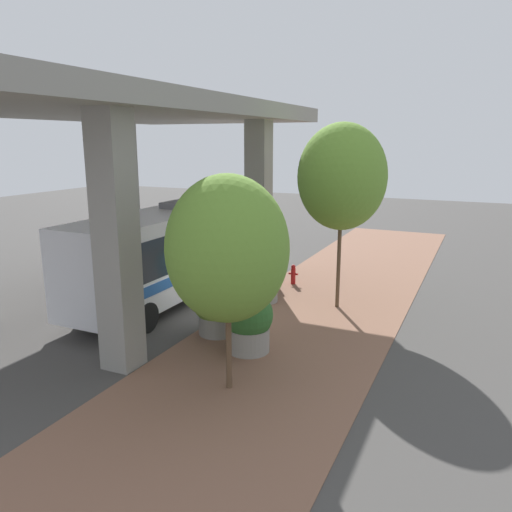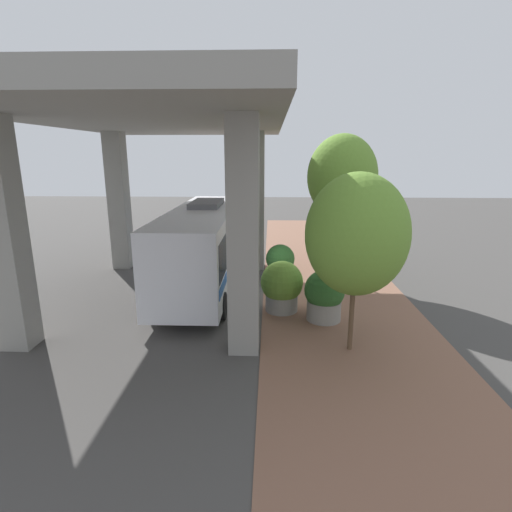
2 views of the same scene
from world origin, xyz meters
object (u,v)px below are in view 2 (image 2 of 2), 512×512
(fire_hydrant, at_px, (283,258))
(planter_middle, at_px, (280,263))
(planter_back, at_px, (282,286))
(street_tree_near, at_px, (357,235))
(bus, at_px, (204,242))
(planter_front, at_px, (324,296))
(street_tree_far, at_px, (342,177))

(fire_hydrant, relative_size, planter_middle, 0.49)
(fire_hydrant, bearing_deg, planter_back, 88.06)
(street_tree_near, bearing_deg, fire_hydrant, -79.07)
(bus, height_order, planter_middle, bus)
(fire_hydrant, xyz_separation_m, planter_front, (-1.29, 7.14, 0.49))
(fire_hydrant, height_order, street_tree_far, street_tree_far)
(street_tree_near, bearing_deg, planter_front, -76.79)
(planter_middle, distance_m, street_tree_far, 4.82)
(planter_front, distance_m, street_tree_far, 6.47)
(planter_middle, bearing_deg, planter_back, 89.66)
(bus, distance_m, fire_hydrant, 5.16)
(fire_hydrant, relative_size, street_tree_near, 0.16)
(planter_middle, bearing_deg, bus, 10.08)
(fire_hydrant, height_order, planter_back, planter_back)
(planter_middle, bearing_deg, planter_front, 108.42)
(planter_back, distance_m, street_tree_near, 4.50)
(planter_front, distance_m, planter_middle, 4.68)
(fire_hydrant, distance_m, planter_middle, 2.75)
(fire_hydrant, xyz_separation_m, street_tree_far, (-2.57, 2.14, 4.40))
(planter_front, relative_size, street_tree_near, 0.35)
(planter_front, relative_size, planter_middle, 1.05)
(planter_middle, xyz_separation_m, street_tree_near, (-2.00, 6.67, 2.68))
(fire_hydrant, xyz_separation_m, planter_back, (0.21, 6.32, 0.55))
(fire_hydrant, xyz_separation_m, street_tree_near, (-1.81, 9.37, 3.16))
(planter_back, xyz_separation_m, street_tree_far, (-2.78, -4.18, 3.85))
(bus, xyz_separation_m, planter_back, (-3.42, 3.01, -1.03))
(planter_back, height_order, street_tree_far, street_tree_far)
(fire_hydrant, distance_m, street_tree_near, 10.05)
(fire_hydrant, bearing_deg, planter_front, 100.21)
(planter_middle, height_order, planter_back, planter_back)
(bus, distance_m, planter_front, 6.33)
(street_tree_near, xyz_separation_m, street_tree_far, (-0.76, -7.22, 1.24))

